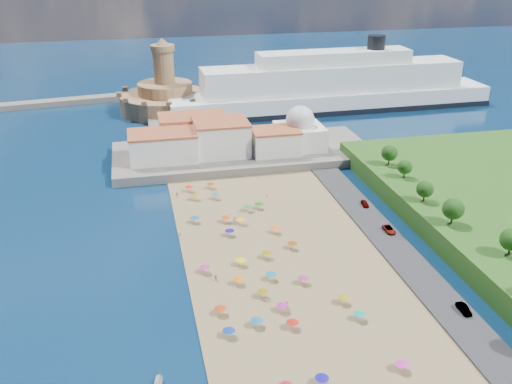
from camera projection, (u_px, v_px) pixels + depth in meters
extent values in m
plane|color=#071938|center=(262.00, 266.00, 134.54)|extent=(700.00, 700.00, 0.00)
cube|color=#59544C|center=(243.00, 153.00, 201.03)|extent=(90.00, 36.00, 3.00)
cube|color=#59544C|center=(172.00, 129.00, 228.01)|extent=(18.00, 70.00, 2.40)
cube|color=silver|center=(163.00, 147.00, 189.47)|extent=(22.00, 14.00, 9.00)
cube|color=silver|center=(221.00, 138.00, 194.82)|extent=(18.00, 16.00, 11.00)
cube|color=silver|center=(275.00, 142.00, 195.43)|extent=(16.00, 12.00, 8.00)
cube|color=silver|center=(194.00, 130.00, 204.14)|extent=(24.00, 14.00, 10.00)
cube|color=silver|center=(300.00, 136.00, 200.98)|extent=(16.00, 16.00, 8.00)
sphere|color=silver|center=(300.00, 120.00, 198.54)|extent=(10.00, 10.00, 10.00)
cylinder|color=silver|center=(300.00, 110.00, 197.00)|extent=(1.20, 1.20, 1.60)
cylinder|color=#A37B51|center=(166.00, 103.00, 253.63)|extent=(40.00, 40.00, 8.00)
cylinder|color=#A37B51|center=(165.00, 88.00, 250.99)|extent=(24.00, 24.00, 5.00)
cylinder|color=#A37B51|center=(164.00, 67.00, 247.14)|extent=(9.00, 9.00, 14.00)
cylinder|color=#A37B51|center=(162.00, 48.00, 243.81)|extent=(10.40, 10.40, 2.40)
cone|color=#A37B51|center=(162.00, 41.00, 242.71)|extent=(6.00, 6.00, 3.00)
cube|color=black|center=(331.00, 107.00, 257.85)|extent=(147.49, 24.57, 2.37)
cube|color=white|center=(332.00, 100.00, 256.55)|extent=(146.49, 24.15, 8.77)
cube|color=white|center=(333.00, 78.00, 252.40)|extent=(117.20, 19.71, 11.69)
cube|color=white|center=(334.00, 58.00, 248.84)|extent=(68.43, 14.90, 5.84)
cylinder|color=black|center=(376.00, 42.00, 250.65)|extent=(7.79, 7.79, 5.84)
cylinder|color=gray|center=(248.00, 208.00, 160.61)|extent=(0.07, 0.07, 2.00)
cone|color=#168044|center=(248.00, 205.00, 160.24)|extent=(2.50, 2.50, 0.60)
cylinder|color=gray|center=(275.00, 230.00, 148.69)|extent=(0.07, 0.07, 2.00)
cone|color=#FF610B|center=(276.00, 227.00, 148.32)|extent=(2.50, 2.50, 0.60)
cylinder|color=gray|center=(343.00, 300.00, 119.84)|extent=(0.07, 0.07, 2.00)
cone|color=#9A850E|center=(344.00, 296.00, 119.47)|extent=(2.50, 2.50, 0.60)
cylinder|color=gray|center=(292.00, 246.00, 141.07)|extent=(0.07, 0.07, 2.00)
cone|color=#7A3F0B|center=(292.00, 242.00, 140.71)|extent=(2.50, 2.50, 0.60)
cylinder|color=gray|center=(263.00, 294.00, 121.90)|extent=(0.07, 0.07, 2.00)
cone|color=#82680B|center=(263.00, 290.00, 121.53)|extent=(2.50, 2.50, 0.60)
cylinder|color=gray|center=(220.00, 311.00, 116.29)|extent=(0.07, 0.07, 2.00)
cone|color=#B3330E|center=(220.00, 307.00, 115.92)|extent=(2.50, 2.50, 0.60)
cylinder|color=gray|center=(359.00, 316.00, 114.67)|extent=(0.07, 0.07, 2.00)
cone|color=#0F8E77|center=(360.00, 313.00, 114.30)|extent=(2.50, 2.50, 0.60)
cylinder|color=gray|center=(293.00, 325.00, 112.14)|extent=(0.07, 0.07, 2.00)
cone|color=red|center=(293.00, 321.00, 111.78)|extent=(2.50, 2.50, 0.60)
cylinder|color=gray|center=(322.00, 381.00, 97.94)|extent=(0.07, 0.07, 2.00)
cone|color=#180C9D|center=(322.00, 376.00, 97.58)|extent=(2.50, 2.50, 0.60)
cylinder|color=gray|center=(230.00, 233.00, 147.33)|extent=(0.07, 0.07, 2.00)
cone|color=#140A8E|center=(230.00, 230.00, 146.96)|extent=(2.50, 2.50, 0.60)
cylinder|color=gray|center=(229.00, 333.00, 109.76)|extent=(0.07, 0.07, 2.00)
cone|color=#0B3099|center=(229.00, 329.00, 109.39)|extent=(2.50, 2.50, 0.60)
cylinder|color=gray|center=(241.00, 262.00, 133.80)|extent=(0.07, 0.07, 2.00)
cone|color=yellow|center=(241.00, 259.00, 133.44)|extent=(2.50, 2.50, 0.60)
cylinder|color=gray|center=(226.00, 219.00, 154.25)|extent=(0.07, 0.07, 2.00)
cone|color=#C6420F|center=(226.00, 216.00, 153.89)|extent=(2.50, 2.50, 0.60)
cylinder|color=gray|center=(267.00, 255.00, 136.83)|extent=(0.07, 0.07, 2.00)
cone|color=#7C6C0B|center=(267.00, 252.00, 136.47)|extent=(2.50, 2.50, 0.60)
cylinder|color=gray|center=(259.00, 206.00, 162.09)|extent=(0.07, 0.07, 2.00)
cone|color=#126A18|center=(259.00, 203.00, 161.72)|extent=(2.50, 2.50, 0.60)
cylinder|color=gray|center=(402.00, 366.00, 101.17)|extent=(0.07, 0.07, 2.00)
cone|color=#CB2B9D|center=(402.00, 362.00, 100.81)|extent=(2.50, 2.50, 0.60)
cylinder|color=gray|center=(303.00, 280.00, 126.74)|extent=(0.07, 0.07, 2.00)
cone|color=#AF2569|center=(304.00, 277.00, 126.37)|extent=(2.50, 2.50, 0.60)
cylinder|color=gray|center=(211.00, 186.00, 175.39)|extent=(0.07, 0.07, 2.00)
cone|color=#8F3D0D|center=(211.00, 183.00, 175.02)|extent=(2.50, 2.50, 0.60)
cylinder|color=gray|center=(282.00, 308.00, 117.29)|extent=(0.07, 0.07, 2.00)
cone|color=#992085|center=(283.00, 304.00, 116.93)|extent=(2.50, 2.50, 0.60)
cylinder|color=gray|center=(195.00, 197.00, 167.62)|extent=(0.07, 0.07, 2.00)
cone|color=#937A0D|center=(195.00, 194.00, 167.26)|extent=(2.50, 2.50, 0.60)
cylinder|color=gray|center=(216.00, 196.00, 168.26)|extent=(0.07, 0.07, 2.00)
cone|color=#0D7975|center=(215.00, 193.00, 167.89)|extent=(2.50, 2.50, 0.60)
cylinder|color=gray|center=(271.00, 277.00, 128.14)|extent=(0.07, 0.07, 2.00)
cone|color=#0D6F7D|center=(271.00, 273.00, 127.77)|extent=(2.50, 2.50, 0.60)
cylinder|color=gray|center=(195.00, 220.00, 154.09)|extent=(0.07, 0.07, 2.00)
cone|color=#0D597D|center=(195.00, 217.00, 153.72)|extent=(2.50, 2.50, 0.60)
cylinder|color=gray|center=(241.00, 221.00, 153.17)|extent=(0.07, 0.07, 2.00)
cone|color=#F0AB0D|center=(241.00, 218.00, 152.80)|extent=(2.50, 2.50, 0.60)
cylinder|color=gray|center=(257.00, 323.00, 112.67)|extent=(0.07, 0.07, 2.00)
cone|color=#105E97|center=(257.00, 319.00, 112.30)|extent=(2.50, 2.50, 0.60)
cone|color=#C00F3D|center=(286.00, 384.00, 95.86)|extent=(2.50, 2.50, 0.60)
cylinder|color=gray|center=(205.00, 270.00, 130.86)|extent=(0.07, 0.07, 2.00)
cone|color=#AD2570|center=(205.00, 266.00, 130.49)|extent=(2.50, 2.50, 0.60)
cylinder|color=gray|center=(238.00, 281.00, 126.49)|extent=(0.07, 0.07, 2.00)
cone|color=orange|center=(238.00, 278.00, 126.12)|extent=(2.50, 2.50, 0.60)
cylinder|color=gray|center=(189.00, 189.00, 173.20)|extent=(0.07, 0.07, 2.00)
cone|color=#FF0B15|center=(189.00, 186.00, 172.83)|extent=(2.50, 2.50, 0.60)
imported|color=tan|center=(180.00, 235.00, 146.37)|extent=(1.23, 0.77, 1.81)
imported|color=tan|center=(267.00, 195.00, 169.37)|extent=(1.24, 1.18, 1.69)
imported|color=tan|center=(287.00, 304.00, 118.60)|extent=(1.01, 0.78, 1.84)
imported|color=tan|center=(177.00, 194.00, 169.64)|extent=(1.05, 0.46, 1.78)
imported|color=tan|center=(235.00, 219.00, 154.77)|extent=(0.92, 0.76, 1.74)
imported|color=tan|center=(216.00, 278.00, 127.84)|extent=(1.07, 0.99, 1.77)
imported|color=white|center=(159.00, 383.00, 98.17)|extent=(1.99, 3.72, 1.36)
imported|color=gray|center=(389.00, 229.00, 148.73)|extent=(2.28, 4.91, 1.36)
imported|color=gray|center=(365.00, 203.00, 163.34)|extent=(2.07, 4.19, 1.37)
imported|color=gray|center=(464.00, 309.00, 116.68)|extent=(1.63, 4.42, 1.45)
cylinder|color=#382314|center=(510.00, 250.00, 126.85)|extent=(0.50, 0.50, 2.86)
sphere|color=#14380F|center=(512.00, 240.00, 125.80)|extent=(5.15, 5.15, 5.15)
cylinder|color=#382314|center=(452.00, 219.00, 140.79)|extent=(0.50, 0.50, 3.02)
sphere|color=#14380F|center=(453.00, 209.00, 139.69)|extent=(5.43, 5.43, 5.43)
cylinder|color=#382314|center=(424.00, 197.00, 153.17)|extent=(0.50, 0.50, 2.61)
sphere|color=#14380F|center=(425.00, 189.00, 152.21)|extent=(4.70, 4.70, 4.70)
cylinder|color=#382314|center=(404.00, 174.00, 168.51)|extent=(0.50, 0.50, 2.44)
sphere|color=#14380F|center=(405.00, 167.00, 167.62)|extent=(4.39, 4.39, 4.39)
cylinder|color=#382314|center=(389.00, 160.00, 178.03)|extent=(0.50, 0.50, 2.83)
sphere|color=#14380F|center=(390.00, 153.00, 176.99)|extent=(5.10, 5.10, 5.10)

